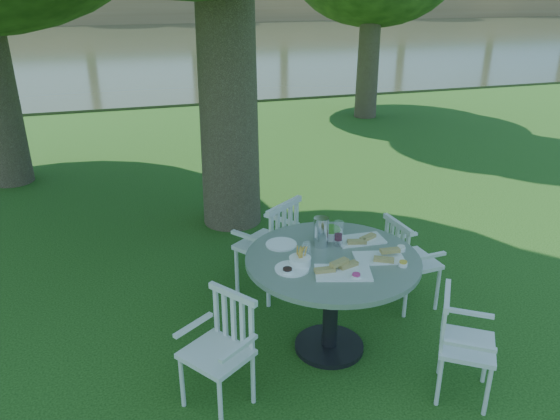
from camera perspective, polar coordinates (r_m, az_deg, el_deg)
The scene contains 8 objects.
ground at distance 5.18m, azimuth 0.65°, elevation -9.54°, with size 140.00×140.00×0.00m, color #11380B.
table at distance 4.25m, azimuth 5.44°, elevation -6.96°, with size 1.33×1.33×0.84m.
chair_ne at distance 5.02m, azimuth 12.90°, elevation -4.75°, with size 0.43×0.46×0.85m.
chair_nw at distance 5.04m, azimuth -0.62°, elevation -3.21°, with size 0.66×0.65×0.96m.
chair_sw at distance 3.87m, azimuth -5.84°, elevation -13.46°, with size 0.56×0.57×0.83m.
chair_se at distance 4.10m, azimuth 17.93°, elevation -12.48°, with size 0.54×0.55×0.80m.
tableware at distance 4.23m, azimuth 5.07°, elevation -3.77°, with size 1.06×0.86×0.24m.
river at distance 27.35m, azimuth -14.64°, elevation 16.19°, with size 100.00×28.00×0.12m, color #2E331E.
Camera 1 is at (-1.33, -4.17, 2.76)m, focal length 35.00 mm.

